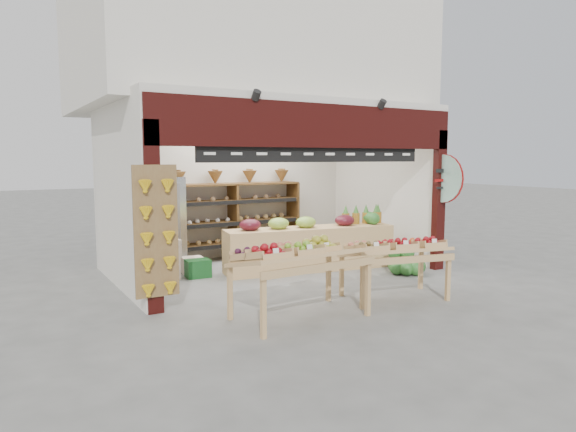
# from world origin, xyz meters

# --- Properties ---
(ground) EXTENTS (60.00, 60.00, 0.00)m
(ground) POSITION_xyz_m (0.00, 0.00, 0.00)
(ground) COLOR #63635E
(ground) RESTS_ON ground
(shop_structure) EXTENTS (6.36, 5.12, 5.40)m
(shop_structure) POSITION_xyz_m (0.00, 1.61, 3.92)
(shop_structure) COLOR silver
(shop_structure) RESTS_ON ground
(banana_board) EXTENTS (0.60, 0.15, 1.80)m
(banana_board) POSITION_xyz_m (-2.73, -1.17, 1.12)
(banana_board) COLOR olive
(banana_board) RESTS_ON ground
(gift_sign) EXTENTS (0.04, 0.93, 0.92)m
(gift_sign) POSITION_xyz_m (2.75, -1.15, 1.75)
(gift_sign) COLOR #A8D3BF
(gift_sign) RESTS_ON ground
(back_shelving) EXTENTS (3.03, 0.50, 1.87)m
(back_shelving) POSITION_xyz_m (-0.16, 1.95, 1.12)
(back_shelving) COLOR brown
(back_shelving) RESTS_ON ground
(refrigerator) EXTENTS (0.85, 0.85, 1.77)m
(refrigerator) POSITION_xyz_m (-1.74, 1.86, 0.88)
(refrigerator) COLOR silver
(refrigerator) RESTS_ON ground
(cardboard_stack) EXTENTS (1.02, 0.74, 0.70)m
(cardboard_stack) POSITION_xyz_m (-1.75, 0.83, 0.26)
(cardboard_stack) COLOR silver
(cardboard_stack) RESTS_ON ground
(mid_counter) EXTENTS (3.36, 1.20, 1.04)m
(mid_counter) POSITION_xyz_m (0.60, 0.15, 0.45)
(mid_counter) COLOR tan
(mid_counter) RESTS_ON ground
(display_table_left) EXTENTS (1.80, 1.05, 1.11)m
(display_table_left) POSITION_xyz_m (-1.26, -2.24, 0.87)
(display_table_left) COLOR tan
(display_table_left) RESTS_ON ground
(display_table_right) EXTENTS (1.68, 1.18, 0.98)m
(display_table_right) POSITION_xyz_m (0.61, -2.19, 0.77)
(display_table_right) COLOR tan
(display_table_right) RESTS_ON ground
(watermelon_pile) EXTENTS (0.67, 0.69, 0.53)m
(watermelon_pile) POSITION_xyz_m (1.94, -1.04, 0.20)
(watermelon_pile) COLOR #1A4B19
(watermelon_pile) RESTS_ON ground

